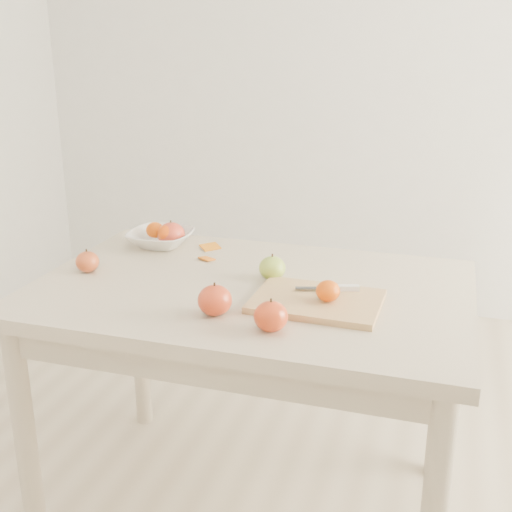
% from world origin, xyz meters
% --- Properties ---
extents(ground, '(3.50, 3.50, 0.00)m').
position_xyz_m(ground, '(0.00, 0.00, 0.00)').
color(ground, '#C6B293').
rests_on(ground, ground).
extents(table, '(1.20, 0.80, 0.75)m').
position_xyz_m(table, '(0.00, 0.00, 0.65)').
color(table, beige).
rests_on(table, ground).
extents(cutting_board, '(0.33, 0.25, 0.02)m').
position_xyz_m(cutting_board, '(0.20, -0.08, 0.76)').
color(cutting_board, tan).
rests_on(cutting_board, table).
extents(board_tangerine, '(0.06, 0.06, 0.05)m').
position_xyz_m(board_tangerine, '(0.23, -0.09, 0.80)').
color(board_tangerine, '#DB5307').
rests_on(board_tangerine, cutting_board).
extents(fruit_bowl, '(0.21, 0.21, 0.05)m').
position_xyz_m(fruit_bowl, '(-0.39, 0.26, 0.78)').
color(fruit_bowl, white).
rests_on(fruit_bowl, table).
extents(bowl_tangerine_near, '(0.06, 0.06, 0.05)m').
position_xyz_m(bowl_tangerine_near, '(-0.42, 0.27, 0.80)').
color(bowl_tangerine_near, '#D34207').
rests_on(bowl_tangerine_near, fruit_bowl).
extents(bowl_tangerine_far, '(0.06, 0.06, 0.05)m').
position_xyz_m(bowl_tangerine_far, '(-0.36, 0.24, 0.80)').
color(bowl_tangerine_far, '#D34607').
rests_on(bowl_tangerine_far, fruit_bowl).
extents(orange_peel_a, '(0.07, 0.07, 0.01)m').
position_xyz_m(orange_peel_a, '(-0.23, 0.27, 0.75)').
color(orange_peel_a, '#C9690E').
rests_on(orange_peel_a, table).
extents(orange_peel_b, '(0.06, 0.05, 0.01)m').
position_xyz_m(orange_peel_b, '(-0.20, 0.17, 0.75)').
color(orange_peel_b, '#C75B0E').
rests_on(orange_peel_b, table).
extents(paring_knife, '(0.17, 0.07, 0.01)m').
position_xyz_m(paring_knife, '(0.25, -0.01, 0.78)').
color(paring_knife, white).
rests_on(paring_knife, cutting_board).
extents(apple_green, '(0.08, 0.08, 0.07)m').
position_xyz_m(apple_green, '(0.04, 0.06, 0.78)').
color(apple_green, olive).
rests_on(apple_green, table).
extents(apple_red_c, '(0.09, 0.09, 0.08)m').
position_xyz_m(apple_red_c, '(-0.02, -0.22, 0.79)').
color(apple_red_c, '#A61A13').
rests_on(apple_red_c, table).
extents(apple_red_e, '(0.08, 0.08, 0.07)m').
position_xyz_m(apple_red_e, '(0.13, -0.26, 0.79)').
color(apple_red_e, '#930402').
rests_on(apple_red_e, table).
extents(apple_red_d, '(0.07, 0.07, 0.06)m').
position_xyz_m(apple_red_d, '(-0.49, -0.04, 0.78)').
color(apple_red_d, maroon).
rests_on(apple_red_d, table).
extents(apple_red_a, '(0.09, 0.09, 0.08)m').
position_xyz_m(apple_red_a, '(-0.35, 0.26, 0.79)').
color(apple_red_a, maroon).
rests_on(apple_red_a, table).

